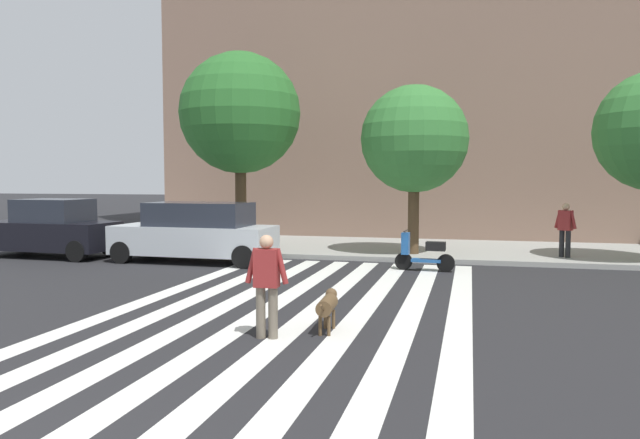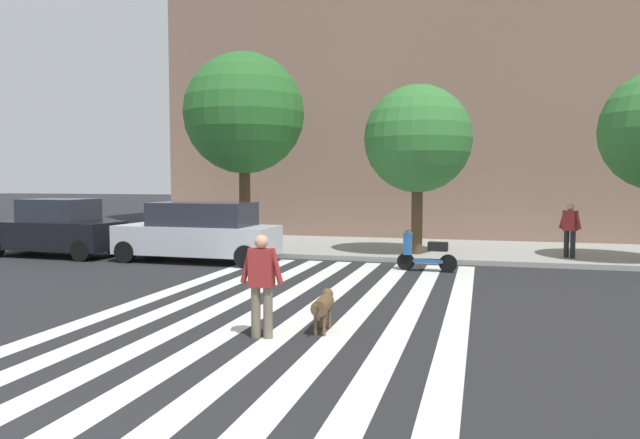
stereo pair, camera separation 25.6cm
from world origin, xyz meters
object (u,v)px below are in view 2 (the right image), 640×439
Objects in this scene: dog_on_leash at (323,305)px; pedestrian_dog_walker at (262,280)px; pedestrian_bystander at (570,227)px; parked_car_behind_first at (199,232)px; street_tree_middle at (418,139)px; street_tree_nearest at (244,114)px; parked_car_near_curb at (56,229)px; parked_scooter at (427,254)px.

pedestrian_dog_walker is at bearing -141.16° from dog_on_leash.
pedestrian_dog_walker is 11.98m from pedestrian_bystander.
pedestrian_dog_walker is at bearing -57.12° from parked_car_behind_first.
parked_car_behind_first is 7.37m from street_tree_middle.
dog_on_leash is (-0.51, -9.54, -3.31)m from street_tree_middle.
street_tree_nearest reaches higher than street_tree_middle.
street_tree_middle reaches higher than parked_car_behind_first.
street_tree_middle is at bearing 82.55° from pedestrian_dog_walker.
parked_car_behind_first is 9.13m from dog_on_leash.
pedestrian_bystander is (5.05, 9.78, 0.63)m from dog_on_leash.
street_tree_middle is at bearing 86.94° from dog_on_leash.
parked_car_near_curb reaches higher than parked_car_behind_first.
parked_car_behind_first reaches higher than dog_on_leash.
parked_scooter is 8.04m from street_tree_nearest.
parked_scooter is 1.00× the size of pedestrian_dog_walker.
street_tree_middle is (11.41, 2.51, 2.87)m from parked_car_near_curb.
pedestrian_bystander is (10.35, 0.29, -3.63)m from street_tree_nearest.
parked_car_near_curb reaches higher than pedestrian_bystander.
street_tree_middle reaches higher than pedestrian_dog_walker.
parked_car_near_curb is at bearing -170.26° from pedestrian_bystander.
street_tree_nearest is (0.50, 2.44, 3.81)m from parked_car_behind_first.
street_tree_middle is 10.11m from dog_on_leash.
street_tree_nearest is at bearing -178.37° from pedestrian_bystander.
parked_car_behind_first is at bearing -101.55° from street_tree_nearest.
parked_car_behind_first is at bearing -165.83° from pedestrian_bystander.
parked_car_behind_first reaches higher than pedestrian_dog_walker.
parked_car_near_curb reaches higher than parked_scooter.
street_tree_nearest is 10.97m from pedestrian_bystander.
dog_on_leash is at bearing -32.84° from parked_car_near_curb.
parked_car_near_curb reaches higher than pedestrian_dog_walker.
parked_car_near_curb is at bearing -156.42° from street_tree_nearest.
street_tree_middle is 3.24× the size of pedestrian_dog_walker.
parked_car_near_curb is 3.99× the size of dog_on_leash.
street_tree_nearest is at bearing 113.82° from pedestrian_dog_walker.
pedestrian_bystander is at bearing 9.74° from parked_car_near_curb.
street_tree_middle is at bearing 101.97° from parked_scooter.
parked_scooter is at bearing 81.39° from dog_on_leash.
parked_car_near_curb is 2.67× the size of parked_scooter.
pedestrian_dog_walker reaches higher than parked_scooter.
parked_car_near_curb is 12.69m from pedestrian_dog_walker.
dog_on_leash is (-1.06, -6.97, -0.03)m from parked_scooter.
pedestrian_dog_walker is at bearing -66.18° from street_tree_nearest.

